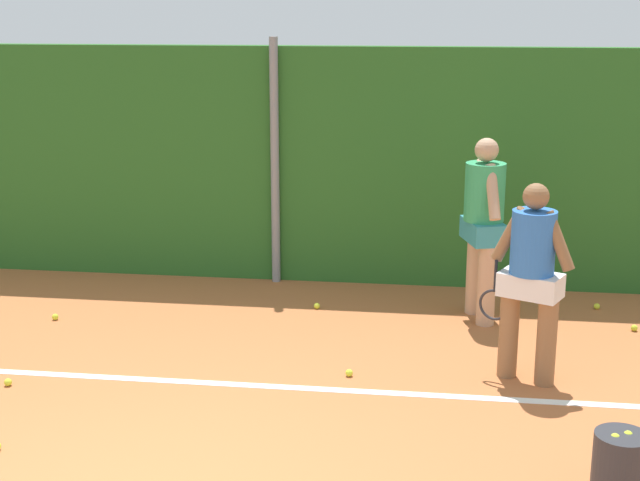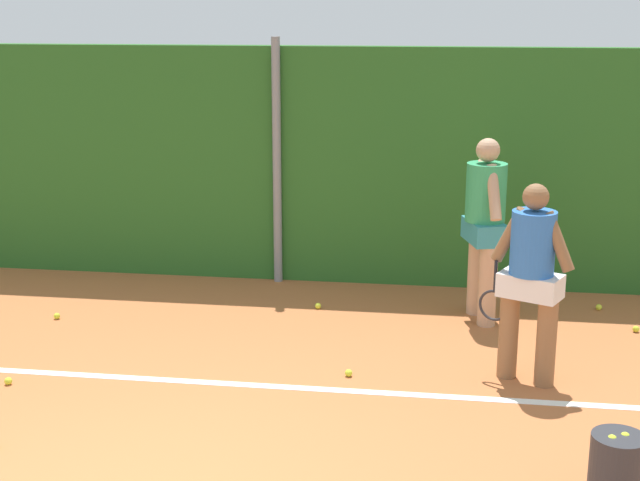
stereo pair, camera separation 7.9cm
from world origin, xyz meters
name	(u,v)px [view 2 (the right image)]	position (x,y,z in m)	size (l,w,h in m)	color
ground_plane	(195,412)	(0.00, 1.58, 0.00)	(25.64, 25.64, 0.00)	#B76638
hedge_fence_backdrop	(280,165)	(0.00, 5.39, 1.38)	(16.66, 0.25, 2.75)	#286023
fence_post_center	(277,163)	(0.00, 5.21, 1.43)	(0.10, 0.10, 2.86)	gray
court_baseline_paint	(213,383)	(0.00, 2.17, 0.00)	(12.18, 0.10, 0.01)	white
player_midcourt	(531,273)	(2.70, 2.62, 0.99)	(0.77, 0.49, 1.76)	#8C603D
player_backcourt_far	(485,220)	(2.36, 4.19, 1.07)	(0.47, 0.78, 1.91)	tan
ball_hopper	(617,465)	(3.13, 0.61, 0.29)	(0.36, 0.36, 0.51)	#2D2D33
tennis_ball_1	(8,381)	(-1.76, 1.88, 0.03)	(0.07, 0.07, 0.07)	#CCDB33
tennis_ball_2	(318,306)	(0.62, 4.27, 0.03)	(0.07, 0.07, 0.07)	#CCDB33
tennis_ball_4	(599,307)	(3.64, 4.66, 0.03)	(0.07, 0.07, 0.07)	#CCDB33
tennis_ball_6	(57,316)	(-2.05, 3.55, 0.03)	(0.07, 0.07, 0.07)	#CCDB33
tennis_ball_7	(636,329)	(3.90, 4.01, 0.03)	(0.07, 0.07, 0.07)	#CCDB33
tennis_ball_8	(349,373)	(1.16, 2.48, 0.03)	(0.07, 0.07, 0.07)	#CCDB33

